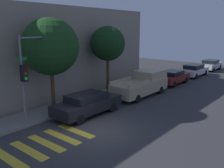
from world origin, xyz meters
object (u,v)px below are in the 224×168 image
(sedan_tail_of_row, at_px, (211,65))
(sedan_middle, at_px, (173,77))
(sedan_far_end, at_px, (194,70))
(tree_midblock, at_px, (108,44))
(pickup_truck, at_px, (142,84))
(tree_near_corner, at_px, (51,47))
(traffic_light_pole, at_px, (30,66))
(sedan_near_corner, at_px, (87,104))

(sedan_tail_of_row, bearing_deg, sedan_middle, 180.00)
(sedan_far_end, xyz_separation_m, tree_midblock, (-12.31, 2.35, 3.43))
(pickup_truck, bearing_deg, sedan_far_end, 0.00)
(pickup_truck, xyz_separation_m, sedan_middle, (5.42, -0.00, -0.24))
(tree_near_corner, bearing_deg, sedan_tail_of_row, -5.73)
(sedan_far_end, bearing_deg, traffic_light_pole, 176.38)
(sedan_near_corner, distance_m, sedan_middle, 11.70)
(traffic_light_pole, distance_m, sedan_near_corner, 4.21)
(tree_near_corner, bearing_deg, tree_midblock, 0.00)
(sedan_middle, bearing_deg, tree_midblock, 161.43)
(sedan_far_end, relative_size, sedan_tail_of_row, 1.10)
(traffic_light_pole, bearing_deg, sedan_far_end, -3.62)
(pickup_truck, height_order, tree_near_corner, tree_near_corner)
(sedan_near_corner, distance_m, sedan_far_end, 17.02)
(traffic_light_pole, relative_size, tree_near_corner, 0.83)
(pickup_truck, bearing_deg, traffic_light_pole, 172.25)
(traffic_light_pole, height_order, tree_near_corner, tree_near_corner)
(traffic_light_pole, bearing_deg, pickup_truck, -7.75)
(sedan_near_corner, height_order, pickup_truck, pickup_truck)
(traffic_light_pole, bearing_deg, tree_near_corner, 26.04)
(sedan_near_corner, relative_size, pickup_truck, 0.84)
(sedan_middle, xyz_separation_m, tree_midblock, (-6.99, 2.35, 3.44))
(sedan_middle, relative_size, sedan_far_end, 0.91)
(sedan_far_end, bearing_deg, sedan_near_corner, -180.00)
(sedan_near_corner, xyz_separation_m, tree_midblock, (4.71, 2.35, 3.41))
(tree_near_corner, bearing_deg, sedan_far_end, -7.49)
(tree_near_corner, bearing_deg, traffic_light_pole, -153.96)
(traffic_light_pole, height_order, tree_midblock, tree_midblock)
(tree_near_corner, bearing_deg, pickup_truck, -18.27)
(traffic_light_pole, relative_size, sedan_far_end, 1.07)
(sedan_near_corner, bearing_deg, pickup_truck, 0.00)
(sedan_tail_of_row, xyz_separation_m, tree_midblock, (-17.86, 2.35, 3.44))
(traffic_light_pole, distance_m, pickup_truck, 9.71)
(sedan_far_end, bearing_deg, pickup_truck, 180.00)
(sedan_tail_of_row, distance_m, tree_near_corner, 23.78)
(traffic_light_pole, height_order, sedan_middle, traffic_light_pole)
(sedan_near_corner, xyz_separation_m, sedan_tail_of_row, (22.57, 0.00, -0.03))
(sedan_tail_of_row, bearing_deg, sedan_near_corner, -180.00)
(pickup_truck, bearing_deg, tree_near_corner, 161.73)
(sedan_middle, height_order, tree_near_corner, tree_near_corner)
(sedan_far_end, height_order, tree_midblock, tree_midblock)
(sedan_near_corner, bearing_deg, sedan_middle, 0.00)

